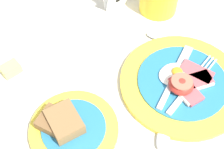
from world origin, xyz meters
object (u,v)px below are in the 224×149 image
at_px(breakfast_plate, 182,83).
at_px(bread_plate, 70,127).
at_px(butter_dish, 12,73).
at_px(teaspoon_near_cup, 160,146).
at_px(teaspoon_by_saucer, 150,35).

bearing_deg(breakfast_plate, bread_plate, 175.13).
height_order(butter_dish, teaspoon_near_cup, butter_dish).
bearing_deg(butter_dish, teaspoon_near_cup, -58.42).
xyz_separation_m(bread_plate, teaspoon_near_cup, (0.13, -0.12, -0.01)).
distance_m(breakfast_plate, butter_dish, 0.37).
relative_size(bread_plate, butter_dish, 1.58).
bearing_deg(bread_plate, breakfast_plate, -4.87).
relative_size(butter_dish, teaspoon_by_saucer, 0.73).
xyz_separation_m(breakfast_plate, bread_plate, (-0.25, 0.02, 0.00)).
distance_m(butter_dish, teaspoon_by_saucer, 0.33).
relative_size(bread_plate, teaspoon_near_cup, 1.08).
bearing_deg(teaspoon_by_saucer, bread_plate, -108.72).
height_order(breakfast_plate, bread_plate, bread_plate).
relative_size(breakfast_plate, bread_plate, 1.54).
bearing_deg(butter_dish, teaspoon_by_saucer, -8.97).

